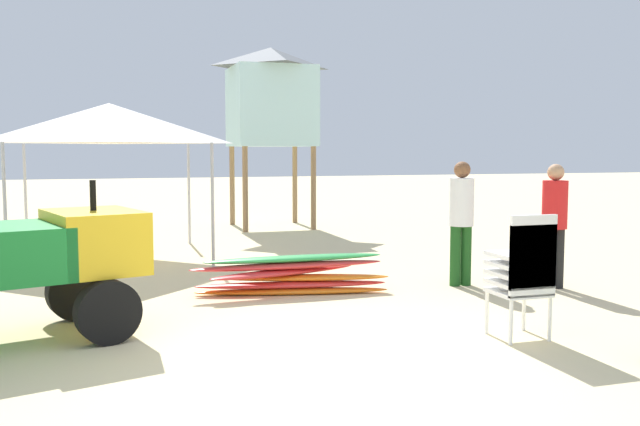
# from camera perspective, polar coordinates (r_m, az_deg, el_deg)

# --- Properties ---
(ground) EXTENTS (80.00, 80.00, 0.00)m
(ground) POSITION_cam_1_polar(r_m,az_deg,el_deg) (6.05, -0.03, -12.06)
(ground) COLOR beige
(utility_cart) EXTENTS (2.78, 1.90, 1.50)m
(utility_cart) POSITION_cam_1_polar(r_m,az_deg,el_deg) (7.07, -24.24, -3.49)
(utility_cart) COLOR #197A2D
(utility_cart) RESTS_ON ground
(stacked_plastic_chairs) EXTENTS (0.48, 0.48, 1.20)m
(stacked_plastic_chairs) POSITION_cam_1_polar(r_m,az_deg,el_deg) (6.83, 16.40, -4.26)
(stacked_plastic_chairs) COLOR white
(stacked_plastic_chairs) RESTS_ON ground
(surfboard_pile) EXTENTS (2.50, 0.80, 0.48)m
(surfboard_pile) POSITION_cam_1_polar(r_m,az_deg,el_deg) (8.73, -2.29, -5.05)
(surfboard_pile) COLOR orange
(surfboard_pile) RESTS_ON ground
(lifeguard_near_left) EXTENTS (0.32, 0.32, 1.61)m
(lifeguard_near_left) POSITION_cam_1_polar(r_m,az_deg,el_deg) (9.47, 18.61, -0.37)
(lifeguard_near_left) COLOR black
(lifeguard_near_left) RESTS_ON ground
(lifeguard_near_right) EXTENTS (0.32, 0.32, 1.64)m
(lifeguard_near_right) POSITION_cam_1_polar(r_m,az_deg,el_deg) (9.36, 11.48, -0.15)
(lifeguard_near_right) COLOR #194C19
(lifeguard_near_right) RESTS_ON ground
(popup_canopy) EXTENTS (2.95, 2.95, 2.56)m
(popup_canopy) POSITION_cam_1_polar(r_m,az_deg,el_deg) (12.04, -16.84, 7.02)
(popup_canopy) COLOR #B2B2B7
(popup_canopy) RESTS_ON ground
(lifeguard_tower) EXTENTS (1.98, 1.98, 4.13)m
(lifeguard_tower) POSITION_cam_1_polar(r_m,az_deg,el_deg) (16.26, -4.03, 9.45)
(lifeguard_tower) COLOR olive
(lifeguard_tower) RESTS_ON ground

